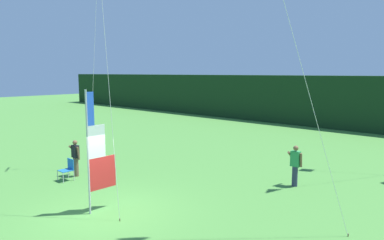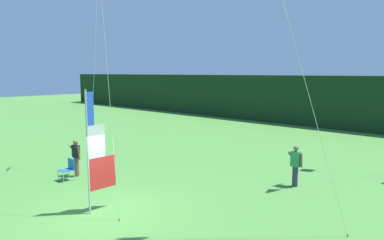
# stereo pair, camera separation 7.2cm
# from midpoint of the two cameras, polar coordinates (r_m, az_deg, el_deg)

# --- Properties ---
(ground_plane) EXTENTS (120.00, 120.00, 0.00)m
(ground_plane) POSITION_cam_midpoint_polar(r_m,az_deg,el_deg) (12.30, -13.49, -14.00)
(ground_plane) COLOR #478438
(distant_treeline) EXTENTS (80.00, 2.40, 4.22)m
(distant_treeline) POSITION_cam_midpoint_polar(r_m,az_deg,el_deg) (30.85, 24.73, 2.48)
(distant_treeline) COLOR black
(distant_treeline) RESTS_ON ground
(banner_flag) EXTENTS (0.06, 1.03, 3.97)m
(banner_flag) POSITION_cam_midpoint_polar(r_m,az_deg,el_deg) (11.87, -15.14, -5.24)
(banner_flag) COLOR #B7B7BC
(banner_flag) RESTS_ON ground
(person_near_banner) EXTENTS (0.55, 0.48, 1.59)m
(person_near_banner) POSITION_cam_midpoint_polar(r_m,az_deg,el_deg) (16.38, -18.13, -5.63)
(person_near_banner) COLOR brown
(person_near_banner) RESTS_ON ground
(person_mid_field) EXTENTS (0.55, 0.48, 1.64)m
(person_mid_field) POSITION_cam_midpoint_polar(r_m,az_deg,el_deg) (14.80, 15.96, -6.84)
(person_mid_field) COLOR #2D334C
(person_mid_field) RESTS_ON ground
(folding_chair) EXTENTS (0.51, 0.51, 0.89)m
(folding_chair) POSITION_cam_midpoint_polar(r_m,az_deg,el_deg) (15.98, -19.26, -7.24)
(folding_chair) COLOR #BCBCC1
(folding_chair) RESTS_ON ground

